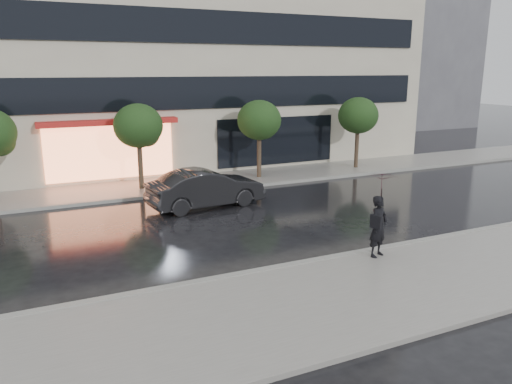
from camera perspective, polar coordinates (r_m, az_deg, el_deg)
ground at (r=15.67m, az=6.14°, el=-6.65°), size 120.00×120.00×0.00m
sidewalk_near at (r=13.19m, az=13.56°, el=-10.77°), size 60.00×4.50×0.12m
sidewalk_far at (r=24.63m, az=-6.22°, el=1.11°), size 60.00×3.50×0.12m
curb_near at (r=14.86m, az=8.15°, el=-7.60°), size 60.00×0.25×0.14m
curb_far at (r=23.02m, az=-4.80°, el=0.26°), size 60.00×0.25×0.14m
office_building at (r=31.63m, az=-11.52°, el=20.04°), size 30.00×12.76×18.00m
bg_building_right at (r=52.74m, az=15.33°, el=16.18°), size 12.00×12.00×16.00m
tree_mid_west at (r=23.18m, az=-13.17°, el=7.21°), size 2.20×2.20×3.99m
tree_mid_east at (r=25.10m, az=0.46°, el=8.06°), size 2.20×2.20×3.99m
tree_far_east at (r=28.19m, az=11.66°, el=8.42°), size 2.20×2.20×3.99m
parked_car at (r=20.26m, az=-5.73°, el=0.42°), size 4.89×2.16×1.56m
pedestrian_with_umbrella at (r=14.78m, az=14.06°, el=-1.27°), size 1.23×1.24×2.50m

